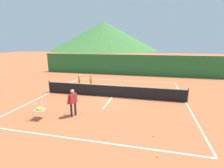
# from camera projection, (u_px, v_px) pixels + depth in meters

# --- Properties ---
(ground_plane) EXTENTS (120.00, 120.00, 0.00)m
(ground_plane) POSITION_uv_depth(u_px,v_px,m) (112.00, 97.00, 13.35)
(ground_plane) COLOR #BC6038
(line_baseline_near) EXTENTS (11.00, 0.08, 0.01)m
(line_baseline_near) POSITION_uv_depth(u_px,v_px,m) (80.00, 139.00, 7.47)
(line_baseline_near) COLOR white
(line_baseline_near) RESTS_ON ground
(line_baseline_far) EXTENTS (11.00, 0.08, 0.01)m
(line_baseline_far) POSITION_uv_depth(u_px,v_px,m) (124.00, 80.00, 19.15)
(line_baseline_far) COLOR white
(line_baseline_far) RESTS_ON ground
(line_sideline_west) EXTENTS (0.08, 12.36, 0.01)m
(line_sideline_west) POSITION_uv_depth(u_px,v_px,m) (51.00, 92.00, 14.57)
(line_sideline_west) COLOR white
(line_sideline_west) RESTS_ON ground
(line_sideline_east) EXTENTS (0.08, 12.36, 0.01)m
(line_sideline_east) POSITION_uv_depth(u_px,v_px,m) (186.00, 102.00, 12.12)
(line_sideline_east) COLOR white
(line_sideline_east) RESTS_ON ground
(line_service_center) EXTENTS (0.08, 5.23, 0.01)m
(line_service_center) POSITION_uv_depth(u_px,v_px,m) (112.00, 97.00, 13.35)
(line_service_center) COLOR white
(line_service_center) RESTS_ON ground
(tennis_net) EXTENTS (11.25, 0.08, 1.05)m
(tennis_net) POSITION_uv_depth(u_px,v_px,m) (112.00, 91.00, 13.23)
(tennis_net) COLOR #333338
(tennis_net) RESTS_ON ground
(instructor) EXTENTS (0.46, 0.82, 1.63)m
(instructor) POSITION_uv_depth(u_px,v_px,m) (73.00, 100.00, 9.65)
(instructor) COLOR black
(instructor) RESTS_ON ground
(student_0) EXTENTS (0.35, 0.55, 1.34)m
(student_0) POSITION_uv_depth(u_px,v_px,m) (79.00, 80.00, 15.52)
(student_0) COLOR black
(student_0) RESTS_ON ground
(student_1) EXTENTS (0.28, 0.53, 1.29)m
(student_1) POSITION_uv_depth(u_px,v_px,m) (91.00, 81.00, 15.42)
(student_1) COLOR navy
(student_1) RESTS_ON ground
(ball_cart) EXTENTS (0.58, 0.58, 0.90)m
(ball_cart) POSITION_uv_depth(u_px,v_px,m) (40.00, 109.00, 9.40)
(ball_cart) COLOR #B7B7BC
(ball_cart) RESTS_ON ground
(tennis_ball_0) EXTENTS (0.07, 0.07, 0.07)m
(tennis_ball_0) POSITION_uv_depth(u_px,v_px,m) (80.00, 112.00, 10.37)
(tennis_ball_0) COLOR yellow
(tennis_ball_0) RESTS_ON ground
(tennis_ball_1) EXTENTS (0.07, 0.07, 0.07)m
(tennis_ball_1) POSITION_uv_depth(u_px,v_px,m) (57.00, 106.00, 11.35)
(tennis_ball_1) COLOR yellow
(tennis_ball_1) RESTS_ON ground
(tennis_ball_2) EXTENTS (0.07, 0.07, 0.07)m
(tennis_ball_2) POSITION_uv_depth(u_px,v_px,m) (79.00, 110.00, 10.67)
(tennis_ball_2) COLOR yellow
(tennis_ball_2) RESTS_ON ground
(tennis_ball_3) EXTENTS (0.07, 0.07, 0.07)m
(tennis_ball_3) POSITION_uv_depth(u_px,v_px,m) (161.00, 107.00, 11.22)
(tennis_ball_3) COLOR yellow
(tennis_ball_3) RESTS_ON ground
(tennis_ball_4) EXTENTS (0.07, 0.07, 0.07)m
(tennis_ball_4) POSITION_uv_depth(u_px,v_px,m) (153.00, 136.00, 7.70)
(tennis_ball_4) COLOR yellow
(tennis_ball_4) RESTS_ON ground
(tennis_ball_5) EXTENTS (0.07, 0.07, 0.07)m
(tennis_ball_5) POSITION_uv_depth(u_px,v_px,m) (73.00, 112.00, 10.40)
(tennis_ball_5) COLOR yellow
(tennis_ball_5) RESTS_ON ground
(tennis_ball_6) EXTENTS (0.07, 0.07, 0.07)m
(tennis_ball_6) POSITION_uv_depth(u_px,v_px,m) (60.00, 114.00, 10.00)
(tennis_ball_6) COLOR yellow
(tennis_ball_6) RESTS_ON ground
(tennis_ball_7) EXTENTS (0.07, 0.07, 0.07)m
(tennis_ball_7) POSITION_uv_depth(u_px,v_px,m) (35.00, 127.00, 8.49)
(tennis_ball_7) COLOR yellow
(tennis_ball_7) RESTS_ON ground
(tennis_ball_8) EXTENTS (0.07, 0.07, 0.07)m
(tennis_ball_8) POSITION_uv_depth(u_px,v_px,m) (158.00, 156.00, 6.33)
(tennis_ball_8) COLOR yellow
(tennis_ball_8) RESTS_ON ground
(windscreen_fence) EXTENTS (24.19, 0.08, 2.68)m
(windscreen_fence) POSITION_uv_depth(u_px,v_px,m) (129.00, 65.00, 22.14)
(windscreen_fence) COLOR #286B33
(windscreen_fence) RESTS_ON ground
(hill_0) EXTENTS (58.25, 58.25, 15.27)m
(hill_0) POSITION_uv_depth(u_px,v_px,m) (104.00, 36.00, 91.85)
(hill_0) COLOR #427A38
(hill_0) RESTS_ON ground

